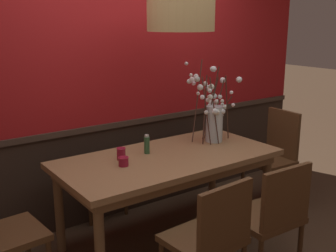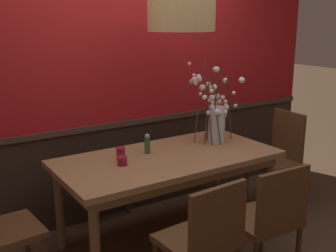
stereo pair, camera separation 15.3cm
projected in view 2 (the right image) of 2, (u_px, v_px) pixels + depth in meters
ground_plane at (168, 238)px, 3.60m from camera, size 24.00×24.00×0.00m
back_wall at (124, 61)px, 3.83m from camera, size 4.47×0.14×2.92m
dining_table at (168, 165)px, 3.43m from camera, size 1.80×0.88×0.74m
chair_near_side_left at (204, 237)px, 2.63m from camera, size 0.48×0.44×0.88m
chair_head_east_end at (279, 154)px, 4.16m from camera, size 0.42×0.45×0.94m
chair_near_side_right at (268, 216)px, 2.89m from camera, size 0.48×0.45×0.88m
chair_far_side_left at (98, 157)px, 4.02m from camera, size 0.44×0.41×0.97m
vase_with_blossoms at (216, 117)px, 3.75m from camera, size 0.41×0.42×0.72m
candle_holder_nearer_center at (121, 153)px, 3.32m from camera, size 0.07×0.07×0.10m
candle_holder_nearer_edge at (122, 161)px, 3.18m from camera, size 0.08×0.08×0.07m
condiment_bottle at (147, 144)px, 3.46m from camera, size 0.05×0.05×0.16m
pendant_lamp at (181, 15)px, 3.22m from camera, size 0.52×0.52×1.19m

